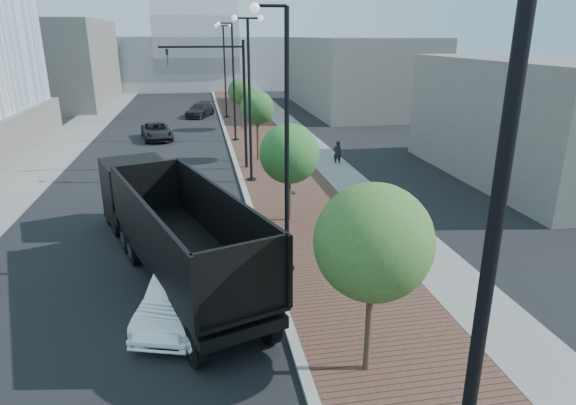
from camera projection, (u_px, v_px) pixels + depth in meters
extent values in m
cube|color=#4C2D23|center=(261.00, 127.00, 46.68)|extent=(7.00, 140.00, 0.12)
cube|color=slate|center=(290.00, 126.00, 47.13)|extent=(2.40, 140.00, 0.13)
cube|color=gray|center=(224.00, 128.00, 46.09)|extent=(0.30, 140.00, 0.14)
cube|color=slate|center=(77.00, 133.00, 43.91)|extent=(4.00, 140.00, 0.12)
cube|color=black|center=(136.00, 190.00, 21.98)|extent=(3.28, 3.34, 2.66)
cube|color=black|center=(131.00, 199.00, 23.50)|extent=(2.49, 1.28, 1.33)
cube|color=black|center=(146.00, 214.00, 20.95)|extent=(2.68, 1.60, 0.51)
cube|color=black|center=(187.00, 264.00, 16.40)|extent=(5.37, 9.69, 0.36)
cube|color=black|center=(187.00, 253.00, 16.27)|extent=(5.47, 9.73, 0.12)
cube|color=black|center=(145.00, 231.00, 15.35)|extent=(3.17, 8.94, 2.04)
cube|color=black|center=(222.00, 217.00, 16.53)|extent=(3.17, 8.94, 2.04)
cube|color=black|center=(242.00, 282.00, 12.18)|extent=(2.46, 0.95, 2.04)
cube|color=black|center=(149.00, 188.00, 19.69)|extent=(2.46, 0.95, 2.04)
cylinder|color=black|center=(117.00, 223.00, 21.36)|extent=(0.66, 1.16, 1.12)
cylinder|color=silver|center=(117.00, 223.00, 21.36)|extent=(0.53, 0.69, 0.61)
cylinder|color=black|center=(166.00, 215.00, 22.35)|extent=(0.66, 1.16, 1.12)
cylinder|color=silver|center=(166.00, 215.00, 22.35)|extent=(0.53, 0.69, 0.61)
cylinder|color=black|center=(110.00, 212.00, 22.68)|extent=(0.66, 1.16, 1.12)
cylinder|color=silver|center=(110.00, 212.00, 22.68)|extent=(0.53, 0.69, 0.61)
cylinder|color=black|center=(156.00, 205.00, 23.68)|extent=(0.66, 1.16, 1.12)
cylinder|color=silver|center=(156.00, 205.00, 23.68)|extent=(0.53, 0.69, 0.61)
cylinder|color=black|center=(195.00, 346.00, 12.92)|extent=(0.66, 1.16, 1.12)
cylinder|color=silver|center=(195.00, 346.00, 12.92)|extent=(0.53, 0.69, 0.61)
cylinder|color=black|center=(269.00, 324.00, 13.91)|extent=(0.66, 1.16, 1.12)
cylinder|color=silver|center=(269.00, 324.00, 13.91)|extent=(0.53, 0.69, 0.61)
cylinder|color=black|center=(181.00, 324.00, 13.92)|extent=(0.66, 1.16, 1.12)
cylinder|color=silver|center=(181.00, 324.00, 13.92)|extent=(0.53, 0.69, 0.61)
cylinder|color=black|center=(250.00, 305.00, 14.91)|extent=(0.66, 1.16, 1.12)
cylinder|color=silver|center=(250.00, 305.00, 14.91)|extent=(0.53, 0.69, 0.61)
cylinder|color=black|center=(134.00, 250.00, 18.71)|extent=(0.66, 1.16, 1.12)
cylinder|color=silver|center=(134.00, 250.00, 18.71)|extent=(0.53, 0.69, 0.61)
cylinder|color=black|center=(189.00, 239.00, 19.70)|extent=(0.66, 1.16, 1.12)
cylinder|color=silver|center=(189.00, 239.00, 19.70)|extent=(0.53, 0.69, 0.61)
cylinder|color=black|center=(127.00, 239.00, 19.71)|extent=(0.66, 1.16, 1.12)
cylinder|color=silver|center=(127.00, 239.00, 19.71)|extent=(0.53, 0.69, 0.61)
cylinder|color=black|center=(179.00, 229.00, 20.70)|extent=(0.66, 1.16, 1.12)
cylinder|color=silver|center=(179.00, 229.00, 20.70)|extent=(0.53, 0.69, 0.61)
imported|color=white|center=(183.00, 293.00, 15.17)|extent=(2.94, 4.96, 1.54)
imported|color=black|center=(157.00, 131.00, 41.09)|extent=(3.08, 5.21, 1.36)
imported|color=black|center=(200.00, 110.00, 52.64)|extent=(3.60, 5.24, 1.41)
imported|color=black|center=(337.00, 153.00, 33.01)|extent=(0.63, 0.44, 1.63)
cylinder|color=black|center=(473.00, 377.00, 5.58)|extent=(0.16, 0.16, 9.00)
cylinder|color=black|center=(287.00, 269.00, 18.21)|extent=(0.56, 0.56, 0.20)
cylinder|color=black|center=(287.00, 149.00, 16.76)|extent=(0.16, 0.16, 9.00)
cylinder|color=black|center=(271.00, 6.00, 15.24)|extent=(1.00, 0.10, 0.10)
sphere|color=silver|center=(255.00, 8.00, 15.17)|extent=(0.32, 0.32, 0.32)
cylinder|color=black|center=(252.00, 180.00, 29.40)|extent=(0.56, 0.56, 0.20)
cylinder|color=black|center=(250.00, 103.00, 27.95)|extent=(0.16, 0.16, 9.00)
cylinder|color=black|center=(248.00, 18.00, 26.50)|extent=(1.40, 0.10, 0.10)
sphere|color=silver|center=(234.00, 18.00, 26.39)|extent=(0.32, 0.32, 0.32)
sphere|color=silver|center=(261.00, 18.00, 26.62)|extent=(0.32, 0.32, 0.32)
cylinder|color=black|center=(236.00, 140.00, 40.58)|extent=(0.56, 0.56, 0.20)
cylinder|color=black|center=(234.00, 84.00, 39.13)|extent=(0.16, 0.16, 9.00)
cylinder|color=black|center=(225.00, 23.00, 37.61)|extent=(1.00, 0.10, 0.10)
sphere|color=silver|center=(218.00, 24.00, 37.54)|extent=(0.32, 0.32, 0.32)
cylinder|color=black|center=(227.00, 117.00, 51.77)|extent=(0.56, 0.56, 0.20)
cylinder|color=black|center=(225.00, 73.00, 50.32)|extent=(0.16, 0.16, 9.00)
cylinder|color=black|center=(223.00, 26.00, 48.88)|extent=(1.40, 0.10, 0.10)
sphere|color=silver|center=(216.00, 26.00, 48.76)|extent=(0.32, 0.32, 0.32)
sphere|color=silver|center=(230.00, 26.00, 48.99)|extent=(0.32, 0.32, 0.32)
cylinder|color=black|center=(245.00, 107.00, 30.94)|extent=(0.18, 0.18, 8.00)
cylinder|color=black|center=(201.00, 47.00, 29.37)|extent=(5.00, 0.12, 0.12)
imported|color=black|center=(167.00, 58.00, 29.23)|extent=(0.16, 0.20, 1.00)
cylinder|color=#382619|center=(369.00, 314.00, 12.28)|extent=(0.16, 0.16, 3.40)
sphere|color=#345F20|center=(373.00, 242.00, 11.65)|extent=(2.85, 2.85, 2.85)
sphere|color=#345F20|center=(384.00, 245.00, 12.08)|extent=(2.00, 2.00, 2.00)
sphere|color=#345F20|center=(366.00, 234.00, 11.21)|extent=(1.71, 1.71, 1.71)
cylinder|color=#382619|center=(289.00, 191.00, 22.59)|extent=(0.16, 0.16, 3.04)
sphere|color=#235E20|center=(289.00, 154.00, 22.03)|extent=(2.69, 2.69, 2.69)
sphere|color=#235E20|center=(297.00, 157.00, 22.45)|extent=(1.88, 1.88, 1.88)
sphere|color=#235E20|center=(284.00, 149.00, 21.60)|extent=(1.61, 1.61, 1.61)
cylinder|color=#382619|center=(258.00, 136.00, 33.71)|extent=(0.16, 0.16, 3.43)
sphere|color=#21561D|center=(257.00, 107.00, 33.08)|extent=(2.24, 2.24, 2.24)
sphere|color=#21561D|center=(262.00, 110.00, 33.51)|extent=(1.57, 1.57, 1.57)
sphere|color=#21561D|center=(253.00, 103.00, 32.64)|extent=(1.34, 1.34, 1.34)
cylinder|color=#382619|center=(242.00, 112.00, 44.92)|extent=(0.16, 0.16, 3.25)
sphere|color=#264F1B|center=(241.00, 91.00, 44.33)|extent=(2.38, 2.38, 2.38)
sphere|color=#264F1B|center=(245.00, 93.00, 44.75)|extent=(1.67, 1.67, 1.67)
sphere|color=#264F1B|center=(238.00, 88.00, 43.89)|extent=(1.43, 1.43, 1.43)
cube|color=#9EA2A8|center=(197.00, 61.00, 86.44)|extent=(50.00, 28.00, 8.00)
cube|color=#65615B|center=(47.00, 63.00, 59.79)|extent=(14.00, 20.00, 10.00)
cube|color=slate|center=(358.00, 74.00, 56.83)|extent=(12.00, 22.00, 8.00)
cube|color=#64605A|center=(546.00, 120.00, 29.36)|extent=(10.00, 16.00, 7.00)
cube|color=black|center=(350.00, 290.00, 16.64)|extent=(0.50, 0.50, 0.02)
cube|color=black|center=(291.00, 193.00, 26.90)|extent=(0.50, 0.50, 0.02)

